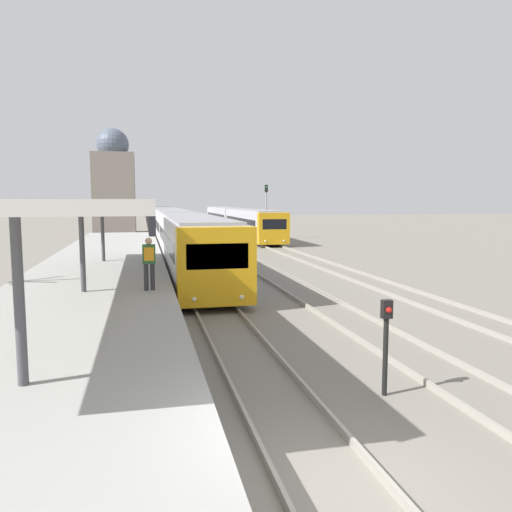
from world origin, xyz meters
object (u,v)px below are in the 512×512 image
object	(u,v)px
signal_post_near	(386,337)
signal_mast_far	(266,205)
person_on_platform	(149,259)
train_near	(173,226)
train_far	(237,220)

from	to	relation	value
signal_post_near	signal_mast_far	size ratio (longest dim) A/B	0.36
person_on_platform	signal_mast_far	bearing A→B (deg)	69.89
train_near	train_far	world-z (taller)	train_near
train_near	train_far	distance (m)	15.55
person_on_platform	signal_mast_far	size ratio (longest dim) A/B	0.31
train_near	signal_mast_far	distance (m)	11.42
signal_post_near	signal_mast_far	distance (m)	39.90
signal_post_near	person_on_platform	bearing A→B (deg)	121.42
person_on_platform	train_far	xyz separation A→B (m)	(10.13, 39.19, -0.33)
train_near	signal_post_near	distance (m)	33.08
person_on_platform	signal_post_near	distance (m)	8.48
train_far	signal_mast_far	distance (m)	7.59
person_on_platform	signal_post_near	bearing A→B (deg)	-58.58
person_on_platform	signal_mast_far	world-z (taller)	signal_mast_far
person_on_platform	train_near	size ratio (longest dim) A/B	0.03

